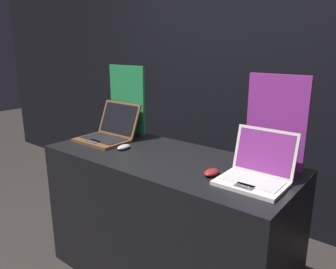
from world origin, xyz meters
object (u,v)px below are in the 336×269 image
laptop_back (257,171)px  promo_stand_back (276,126)px  mouse_back (211,172)px  laptop_front (109,132)px  mouse_front (124,147)px  promo_stand_front (127,102)px

laptop_back → promo_stand_back: 0.29m
mouse_back → promo_stand_back: 0.44m
laptop_front → mouse_front: bearing=-20.3°
laptop_back → mouse_front: bearing=-177.5°
mouse_front → promo_stand_back: (0.93, 0.26, 0.24)m
mouse_back → promo_stand_back: promo_stand_back is taller
laptop_back → promo_stand_back: bearing=90.0°
laptop_back → mouse_back: (-0.23, -0.07, -0.04)m
promo_stand_back → laptop_back: bearing=-90.0°
mouse_front → mouse_back: (0.71, -0.03, 0.00)m
mouse_front → laptop_back: laptop_back is taller
laptop_back → promo_stand_front: bearing=167.8°
mouse_back → promo_stand_front: bearing=161.2°
laptop_front → laptop_back: laptop_front is taller
promo_stand_front → mouse_back: promo_stand_front is taller
laptop_back → mouse_back: 0.24m
mouse_front → laptop_front: bearing=159.7°
mouse_front → promo_stand_front: promo_stand_front is taller
promo_stand_front → laptop_back: bearing=-12.2°
laptop_front → mouse_back: size_ratio=3.46×
mouse_back → laptop_front: bearing=172.6°
mouse_front → promo_stand_front: 0.46m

